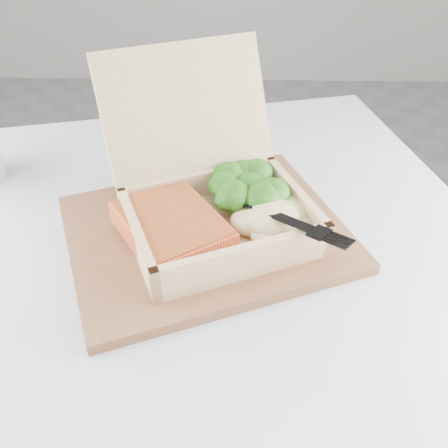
{
  "coord_description": "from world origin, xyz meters",
  "views": [
    {
      "loc": [
        0.5,
        -0.74,
        1.12
      ],
      "look_at": [
        0.49,
        -0.3,
        0.77
      ],
      "focal_mm": 40.0,
      "sensor_mm": 36.0,
      "label": 1
    }
  ],
  "objects": [
    {
      "name": "plastic_fork",
      "position": [
        0.52,
        -0.28,
        0.78
      ],
      "size": [
        0.13,
        0.13,
        0.02
      ],
      "rotation": [
        0.0,
        0.0,
        3.96
      ],
      "color": "black",
      "rests_on": "mashed_potatoes"
    },
    {
      "name": "serving_tray",
      "position": [
        0.46,
        -0.27,
        0.73
      ],
      "size": [
        0.4,
        0.36,
        0.01
      ],
      "primitive_type": "cube",
      "rotation": [
        0.0,
        0.0,
        0.38
      ],
      "color": "brown",
      "rests_on": "cafe_table"
    },
    {
      "name": "broccoli_pile",
      "position": [
        0.52,
        -0.23,
        0.77
      ],
      "size": [
        0.11,
        0.11,
        0.04
      ],
      "primitive_type": null,
      "color": "#337E1C",
      "rests_on": "takeout_container"
    },
    {
      "name": "cafe_table",
      "position": [
        0.43,
        -0.32,
        0.54
      ],
      "size": [
        0.96,
        0.96,
        0.73
      ],
      "rotation": [
        0.0,
        0.0,
        0.23
      ],
      "color": "black",
      "rests_on": "floor"
    },
    {
      "name": "salmon_fillet",
      "position": [
        0.43,
        -0.3,
        0.76
      ],
      "size": [
        0.15,
        0.16,
        0.03
      ],
      "primitive_type": "cube",
      "rotation": [
        0.0,
        0.0,
        0.58
      ],
      "color": "#ED5D2E",
      "rests_on": "takeout_container"
    },
    {
      "name": "mashed_potatoes",
      "position": [
        0.54,
        -0.29,
        0.77
      ],
      "size": [
        0.11,
        0.09,
        0.04
      ],
      "primitive_type": "ellipsoid",
      "color": "tan",
      "rests_on": "takeout_container"
    },
    {
      "name": "floor",
      "position": [
        0.0,
        0.0,
        0.0
      ],
      "size": [
        4.0,
        4.0,
        0.0
      ],
      "primitive_type": "plane",
      "color": "gray",
      "rests_on": "ground"
    },
    {
      "name": "receipt",
      "position": [
        0.4,
        -0.1,
        0.73
      ],
      "size": [
        0.1,
        0.15,
        0.0
      ],
      "primitive_type": "cube",
      "rotation": [
        0.0,
        0.0,
        0.15
      ],
      "color": "white",
      "rests_on": "cafe_table"
    },
    {
      "name": "takeout_container",
      "position": [
        0.47,
        -0.25,
        0.79
      ],
      "size": [
        0.28,
        0.3,
        0.18
      ],
      "rotation": [
        0.0,
        0.0,
        0.39
      ],
      "color": "tan",
      "rests_on": "serving_tray"
    }
  ]
}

